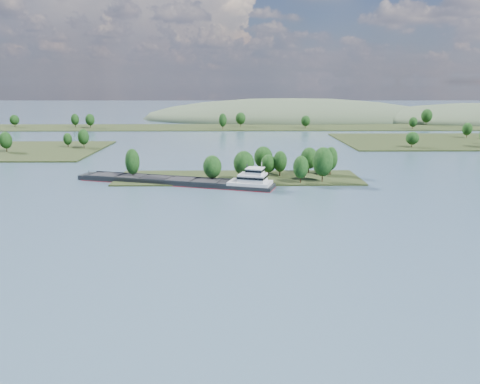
{
  "coord_description": "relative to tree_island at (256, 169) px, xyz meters",
  "views": [
    {
      "loc": [
        -1.86,
        -10.18,
        39.13
      ],
      "look_at": [
        -0.01,
        130.0,
        6.0
      ],
      "focal_mm": 35.0,
      "sensor_mm": 36.0,
      "label": 1
    }
  ],
  "objects": [
    {
      "name": "ground",
      "position": [
        -7.2,
        -59.12,
        -4.17
      ],
      "size": [
        1800.0,
        1800.0,
        0.0
      ],
      "primitive_type": "plane",
      "color": "#3B5467",
      "rests_on": "ground"
    },
    {
      "name": "tree_island",
      "position": [
        0.0,
        0.0,
        0.0
      ],
      "size": [
        100.0,
        30.57,
        15.01
      ],
      "color": "black",
      "rests_on": "ground"
    },
    {
      "name": "back_shoreline",
      "position": [
        1.97,
        220.66,
        -3.43
      ],
      "size": [
        900.0,
        60.0,
        15.93
      ],
      "color": "black",
      "rests_on": "ground"
    },
    {
      "name": "hill_west",
      "position": [
        52.8,
        320.88,
        -4.17
      ],
      "size": [
        320.0,
        160.0,
        44.0
      ],
      "primitive_type": "ellipsoid",
      "color": "#394932",
      "rests_on": "ground"
    },
    {
      "name": "cargo_barge",
      "position": [
        -27.45,
        -10.53,
        -2.8
      ],
      "size": [
        79.87,
        32.29,
        10.89
      ],
      "color": "black",
      "rests_on": "ground"
    }
  ]
}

